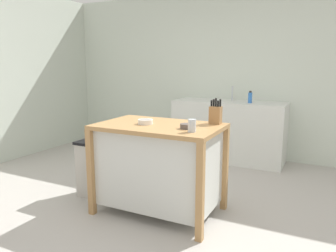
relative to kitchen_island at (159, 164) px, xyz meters
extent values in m
plane|color=#ADA8A0|center=(0.00, -0.14, -0.50)|extent=(6.89, 6.89, 0.00)
cube|color=silver|center=(0.00, 2.42, 0.80)|extent=(5.89, 0.10, 2.60)
cube|color=beige|center=(-2.94, 0.84, 0.80)|extent=(0.10, 3.16, 2.60)
cube|color=#AD7F4C|center=(0.00, 0.00, 0.37)|extent=(1.20, 0.75, 0.04)
cube|color=silver|center=(0.00, 0.00, -0.02)|extent=(1.10, 0.65, 0.76)
cube|color=#AD7F4C|center=(-0.57, -0.35, -0.07)|extent=(0.06, 0.06, 0.86)
cube|color=#AD7F4C|center=(0.57, -0.35, -0.07)|extent=(0.06, 0.06, 0.86)
cube|color=#AD7F4C|center=(-0.57, 0.35, -0.07)|extent=(0.06, 0.06, 0.86)
cube|color=#AD7F4C|center=(0.57, 0.35, -0.07)|extent=(0.06, 0.06, 0.86)
cube|color=#9E7042|center=(0.48, 0.28, 0.48)|extent=(0.11, 0.09, 0.17)
cylinder|color=black|center=(0.43, 0.28, 0.59)|extent=(0.02, 0.02, 0.06)
cylinder|color=black|center=(0.46, 0.28, 0.60)|extent=(0.02, 0.02, 0.07)
cylinder|color=black|center=(0.48, 0.28, 0.61)|extent=(0.02, 0.02, 0.08)
cylinder|color=black|center=(0.50, 0.28, 0.59)|extent=(0.02, 0.02, 0.06)
cylinder|color=black|center=(0.52, 0.28, 0.60)|extent=(0.02, 0.02, 0.07)
cylinder|color=silver|center=(-0.12, -0.04, 0.42)|extent=(0.14, 0.14, 0.05)
cylinder|color=gray|center=(-0.12, -0.04, 0.44)|extent=(0.12, 0.12, 0.01)
cylinder|color=#564C47|center=(0.32, -0.07, 0.42)|extent=(0.12, 0.12, 0.04)
cylinder|color=#342D2A|center=(0.32, -0.07, 0.44)|extent=(0.10, 0.10, 0.01)
cylinder|color=silver|center=(0.42, -0.19, 0.45)|extent=(0.07, 0.07, 0.11)
cube|color=#B7B2A8|center=(-0.84, 0.04, -0.20)|extent=(0.34, 0.26, 0.60)
cube|color=black|center=(-0.84, 0.04, 0.11)|extent=(0.36, 0.28, 0.03)
cube|color=silver|center=(0.11, 2.07, -0.04)|extent=(1.67, 0.60, 0.92)
cube|color=silver|center=(0.11, 2.05, 0.40)|extent=(0.44, 0.36, 0.03)
cylinder|color=#B7BCC1|center=(0.11, 2.21, 0.52)|extent=(0.02, 0.02, 0.22)
cylinder|color=blue|center=(0.43, 1.98, 0.49)|extent=(0.06, 0.06, 0.15)
cylinder|color=black|center=(0.43, 1.98, 0.58)|extent=(0.03, 0.03, 0.02)
camera|label=1|loc=(1.45, -2.72, 0.97)|focal=34.69mm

